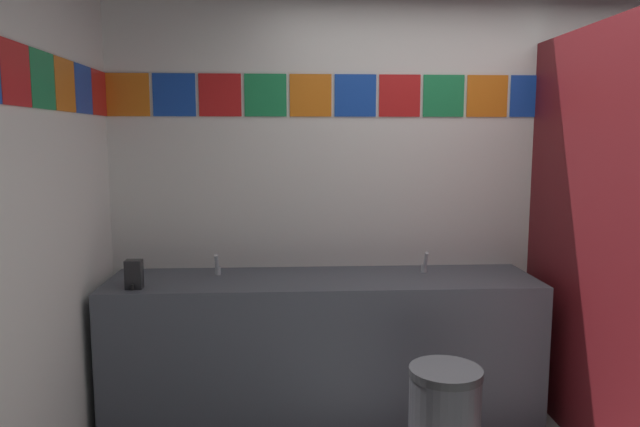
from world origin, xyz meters
The scene contains 6 objects.
wall_back centered at (0.00, 1.49, 1.45)m, with size 4.46×0.09×2.89m.
vanity_counter centered at (-0.92, 1.15, 0.43)m, with size 2.53×0.61×0.84m.
faucet_left centered at (-1.55, 1.24, 0.90)m, with size 0.04×0.10×0.14m.
faucet_right centered at (-0.28, 1.24, 0.90)m, with size 0.04×0.10×0.14m.
soap_dispenser centered at (-1.97, 0.97, 0.92)m, with size 0.09×0.09×0.16m.
trash_bin centered at (-0.38, 0.37, 0.30)m, with size 0.35×0.35×0.59m.
Camera 1 is at (-1.12, -2.22, 1.67)m, focal length 32.69 mm.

